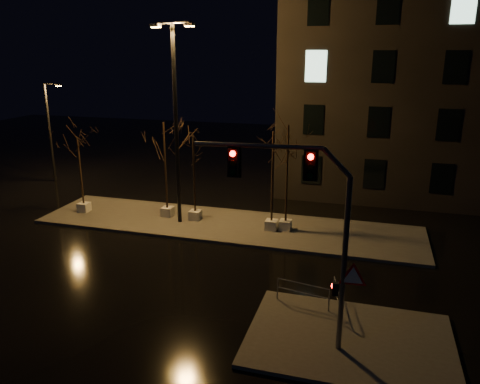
% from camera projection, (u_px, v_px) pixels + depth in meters
% --- Properties ---
extents(ground, '(90.00, 90.00, 0.00)m').
position_uv_depth(ground, '(187.00, 271.00, 21.44)').
color(ground, black).
rests_on(ground, ground).
extents(median, '(22.00, 5.00, 0.15)m').
position_uv_depth(median, '(226.00, 225.00, 26.94)').
color(median, '#47443F').
rests_on(median, ground).
extents(sidewalk_corner, '(7.00, 5.00, 0.15)m').
position_uv_depth(sidewalk_corner, '(349.00, 340.00, 16.22)').
color(sidewalk_corner, '#47443F').
rests_on(sidewalk_corner, ground).
extents(building, '(25.00, 12.00, 15.00)m').
position_uv_depth(building, '(472.00, 84.00, 32.15)').
color(building, black).
rests_on(building, ground).
extents(tree_0, '(1.80, 1.80, 4.74)m').
position_uv_depth(tree_0, '(79.00, 155.00, 28.01)').
color(tree_0, silver).
rests_on(tree_0, median).
extents(tree_1, '(1.80, 1.80, 5.81)m').
position_uv_depth(tree_1, '(164.00, 144.00, 26.95)').
color(tree_1, silver).
rests_on(tree_1, median).
extents(tree_2, '(1.80, 1.80, 5.12)m').
position_uv_depth(tree_2, '(193.00, 155.00, 26.51)').
color(tree_2, silver).
rests_on(tree_2, median).
extents(tree_3, '(1.80, 1.80, 5.66)m').
position_uv_depth(tree_3, '(273.00, 154.00, 24.85)').
color(tree_3, silver).
rests_on(tree_3, median).
extents(tree_4, '(1.80, 1.80, 6.01)m').
position_uv_depth(tree_4, '(288.00, 149.00, 24.74)').
color(tree_4, silver).
rests_on(tree_4, median).
extents(traffic_signal_mast, '(5.59, 0.57, 6.84)m').
position_uv_depth(traffic_signal_mast, '(311.00, 220.00, 14.57)').
color(traffic_signal_mast, '#57595E').
rests_on(traffic_signal_mast, sidewalk_corner).
extents(streetlight_main, '(2.74, 0.94, 11.01)m').
position_uv_depth(streetlight_main, '(176.00, 112.00, 25.47)').
color(streetlight_main, black).
rests_on(streetlight_main, median).
extents(streetlight_far, '(1.47, 0.34, 7.47)m').
position_uv_depth(streetlight_far, '(51.00, 128.00, 35.24)').
color(streetlight_far, black).
rests_on(streetlight_far, ground).
extents(guard_rail_a, '(2.12, 0.43, 0.93)m').
position_uv_depth(guard_rail_a, '(303.00, 291.00, 18.16)').
color(guard_rail_a, '#57595E').
rests_on(guard_rail_a, sidewalk_corner).
extents(guard_rail_b, '(0.46, 1.91, 0.92)m').
position_uv_depth(guard_rail_b, '(337.00, 295.00, 17.84)').
color(guard_rail_b, '#57595E').
rests_on(guard_rail_b, sidewalk_corner).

